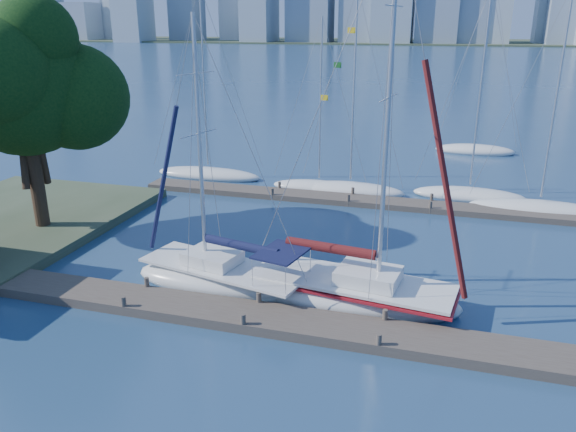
# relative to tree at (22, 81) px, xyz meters

# --- Properties ---
(ground) EXTENTS (700.00, 700.00, 0.00)m
(ground) POSITION_rel_tree_xyz_m (14.11, -5.86, -8.17)
(ground) COLOR navy
(ground) RESTS_ON ground
(near_dock) EXTENTS (26.00, 2.00, 0.40)m
(near_dock) POSITION_rel_tree_xyz_m (14.11, -5.86, -7.97)
(near_dock) COLOR #483D35
(near_dock) RESTS_ON ground
(far_dock) EXTENTS (30.00, 1.80, 0.36)m
(far_dock) POSITION_rel_tree_xyz_m (16.11, 10.14, -7.99)
(far_dock) COLOR #483D35
(far_dock) RESTS_ON ground
(far_shore) EXTENTS (800.00, 100.00, 1.50)m
(far_shore) POSITION_rel_tree_xyz_m (14.11, 314.14, -8.17)
(far_shore) COLOR #38472D
(far_shore) RESTS_ON ground
(tree) EXTENTS (9.59, 8.73, 12.29)m
(tree) POSITION_rel_tree_xyz_m (0.00, 0.00, 0.00)
(tree) COLOR black
(tree) RESTS_ON ground
(sailboat_navy) EXTENTS (8.50, 4.36, 11.91)m
(sailboat_navy) POSITION_rel_tree_xyz_m (11.89, -3.24, -7.24)
(sailboat_navy) COLOR silver
(sailboat_navy) RESTS_ON ground
(sailboat_maroon) EXTENTS (9.05, 4.00, 15.06)m
(sailboat_maroon) POSITION_rel_tree_xyz_m (17.61, -3.20, -7.00)
(sailboat_maroon) COLOR silver
(sailboat_maroon) RESTS_ON ground
(bg_boat_0) EXTENTS (8.39, 3.96, 13.68)m
(bg_boat_0) POSITION_rel_tree_xyz_m (3.83, 13.37, -7.91)
(bg_boat_0) COLOR silver
(bg_boat_0) RESTS_ON ground
(bg_boat_1) EXTENTS (6.63, 2.19, 11.58)m
(bg_boat_1) POSITION_rel_tree_xyz_m (12.51, 12.40, -7.94)
(bg_boat_1) COLOR silver
(bg_boat_1) RESTS_ON ground
(bg_boat_2) EXTENTS (7.60, 3.88, 13.42)m
(bg_boat_2) POSITION_rel_tree_xyz_m (14.71, 12.26, -7.90)
(bg_boat_2) COLOR silver
(bg_boat_2) RESTS_ON ground
(bg_boat_3) EXTENTS (7.40, 3.10, 13.27)m
(bg_boat_3) POSITION_rel_tree_xyz_m (22.41, 13.26, -7.91)
(bg_boat_3) COLOR silver
(bg_boat_3) RESTS_ON ground
(bg_boat_4) EXTENTS (8.34, 2.70, 13.32)m
(bg_boat_4) POSITION_rel_tree_xyz_m (26.46, 11.33, -7.91)
(bg_boat_4) COLOR silver
(bg_boat_4) RESTS_ON ground
(bg_boat_7) EXTENTS (7.14, 4.02, 15.30)m
(bg_boat_7) POSITION_rel_tree_xyz_m (23.11, 27.48, -7.87)
(bg_boat_7) COLOR silver
(bg_boat_7) RESTS_ON ground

